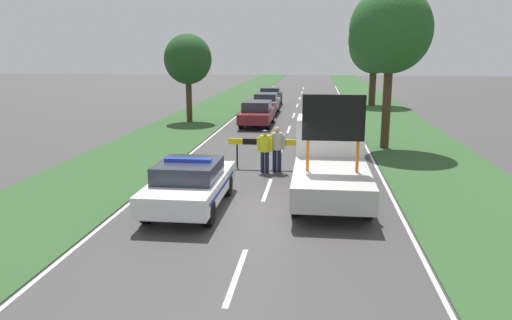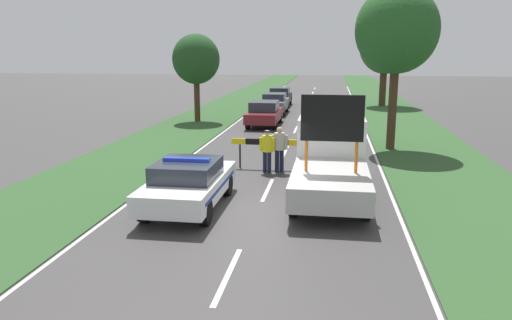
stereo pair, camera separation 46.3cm
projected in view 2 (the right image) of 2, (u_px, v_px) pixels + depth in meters
The scene contains 19 objects.
ground_plane at pixel (258, 210), 14.30m from camera, with size 160.00×160.00×0.00m, color #3D3A3A.
lane_markings at pixel (297, 127), 29.86m from camera, with size 8.00×69.82×0.01m.
grass_verge_left at pixel (209, 116), 34.53m from camera, with size 4.61×120.00×0.03m.
grass_verge_right at pixel (398, 120), 32.69m from camera, with size 4.61×120.00×0.03m.
police_car at pixel (189, 183), 14.41m from camera, with size 1.92×4.56×1.51m.
work_truck at pixel (331, 160), 15.77m from camera, with size 2.21×5.79×3.29m.
road_barrier at pixel (274, 144), 19.20m from camera, with size 3.34×0.08×1.15m.
police_officer at pixel (267, 147), 18.55m from camera, with size 0.58×0.37×1.61m.
pedestrian_civilian at pixel (279, 146), 18.61m from camera, with size 0.62×0.39×1.71m.
traffic_cone_near_police at pixel (348, 165), 18.47m from camera, with size 0.48×0.48×0.66m.
traffic_cone_centre_front at pixel (339, 157), 19.82m from camera, with size 0.48×0.48×0.66m.
queued_car_sedan_silver at pixel (329, 132), 23.43m from camera, with size 1.81×4.63×1.43m.
queued_car_wagon_maroon at pixel (264, 113), 30.20m from camera, with size 1.82×4.58×1.50m.
queued_car_suv_grey at pixel (275, 103), 35.89m from camera, with size 1.73×4.31×1.48m.
queued_car_sedan_black at pixel (280, 96), 41.14m from camera, with size 1.70×4.00×1.50m.
roadside_tree_near_left at pixel (386, 46), 40.05m from camera, with size 4.20×4.20×7.02m.
roadside_tree_near_right at pixel (384, 40), 39.92m from camera, with size 4.07×4.07×7.46m.
roadside_tree_mid_left at pixel (397, 31), 21.99m from camera, with size 3.67×3.67×7.30m.
roadside_tree_mid_right at pixel (196, 60), 31.30m from camera, with size 2.97×2.97×5.52m.
Camera 2 is at (1.97, -13.51, 4.49)m, focal length 35.00 mm.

